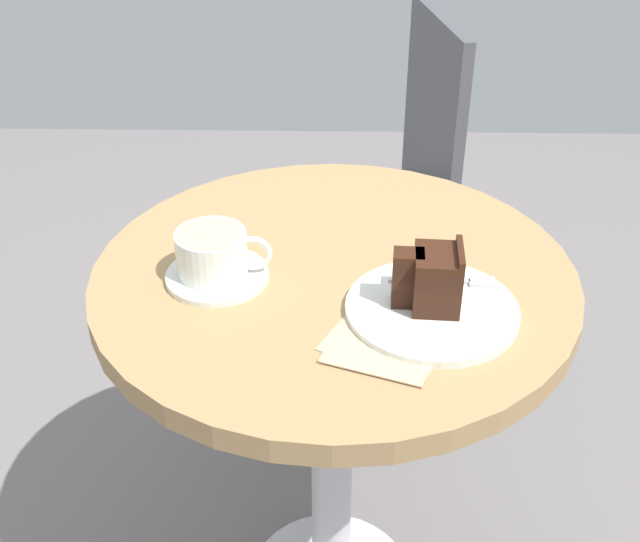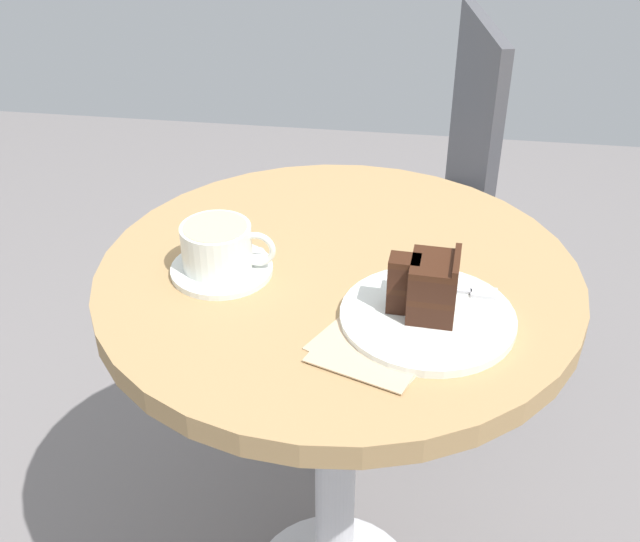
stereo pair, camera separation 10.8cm
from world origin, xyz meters
The scene contains 9 objects.
cafe_table centered at (0.00, 0.00, 0.61)m, with size 0.70×0.70×0.73m.
saucer centered at (-0.16, -0.03, 0.74)m, with size 0.15×0.15×0.01m.
coffee_cup centered at (-0.17, -0.02, 0.77)m, with size 0.13×0.10×0.06m.
teaspoon centered at (-0.15, 0.02, 0.74)m, with size 0.09×0.02×0.00m.
cake_plate centered at (0.13, -0.11, 0.74)m, with size 0.23×0.23×0.01m.
cake_slice centered at (0.13, -0.10, 0.78)m, with size 0.09×0.08×0.09m.
fork centered at (0.17, -0.05, 0.75)m, with size 0.15×0.02×0.00m.
napkin centered at (0.07, -0.16, 0.73)m, with size 0.19×0.20×0.00m.
cafe_chair centered at (0.13, 0.66, 0.54)m, with size 0.44×0.44×0.91m.
Camera 2 is at (0.11, -0.96, 1.36)m, focal length 45.00 mm.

